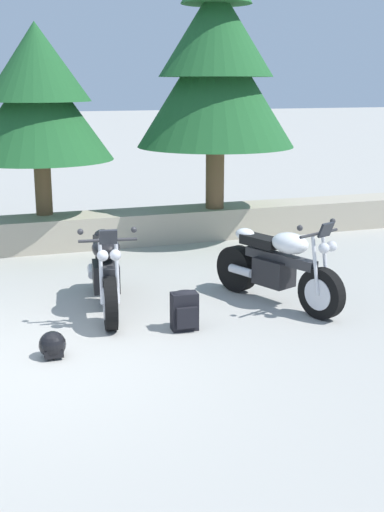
# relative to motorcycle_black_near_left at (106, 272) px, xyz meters

# --- Properties ---
(ground_plane) EXTENTS (120.00, 120.00, 0.00)m
(ground_plane) POSITION_rel_motorcycle_black_near_left_xyz_m (-1.08, -1.40, -0.49)
(ground_plane) COLOR #A3A099
(stone_wall) EXTENTS (36.00, 0.80, 0.55)m
(stone_wall) POSITION_rel_motorcycle_black_near_left_xyz_m (-1.08, 3.40, -0.21)
(stone_wall) COLOR #A89E89
(stone_wall) RESTS_ON ground
(motorcycle_black_near_left) EXTENTS (0.67, 2.06, 1.18)m
(motorcycle_black_near_left) POSITION_rel_motorcycle_black_near_left_xyz_m (0.00, 0.00, 0.00)
(motorcycle_black_near_left) COLOR black
(motorcycle_black_near_left) RESTS_ON ground
(motorcycle_white_centre) EXTENTS (1.02, 1.97, 1.18)m
(motorcycle_white_centre) POSITION_rel_motorcycle_black_near_left_xyz_m (2.11, -0.49, 0.00)
(motorcycle_white_centre) COLOR black
(motorcycle_white_centre) RESTS_ON ground
(rider_backpack) EXTENTS (0.31, 0.27, 0.47)m
(rider_backpack) POSITION_rel_motorcycle_black_near_left_xyz_m (0.70, -0.98, -0.24)
(rider_backpack) COLOR black
(rider_backpack) RESTS_ON ground
(rider_helmet) EXTENTS (0.28, 0.28, 0.28)m
(rider_helmet) POSITION_rel_motorcycle_black_near_left_xyz_m (-0.83, -1.31, -0.35)
(rider_helmet) COLOR black
(rider_helmet) RESTS_ON ground
(pine_tree_mid_left) EXTENTS (2.42, 2.42, 3.15)m
(pine_tree_mid_left) POSITION_rel_motorcycle_black_near_left_xyz_m (-0.32, 3.65, 2.06)
(pine_tree_mid_left) COLOR brown
(pine_tree_mid_left) RESTS_ON stone_wall
(pine_tree_mid_right) EXTENTS (2.75, 2.75, 4.42)m
(pine_tree_mid_right) POSITION_rel_motorcycle_black_near_left_xyz_m (2.66, 3.29, 2.56)
(pine_tree_mid_right) COLOR brown
(pine_tree_mid_right) RESTS_ON stone_wall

